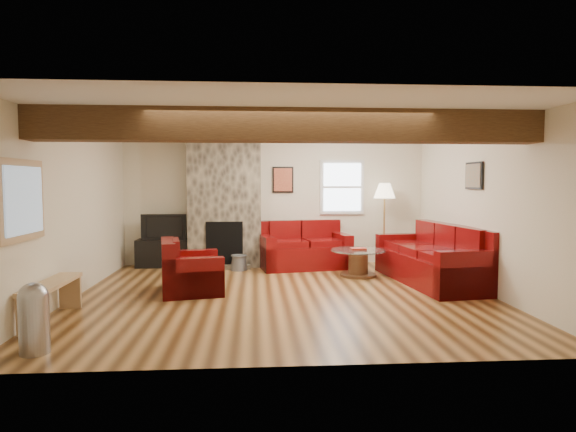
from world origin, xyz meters
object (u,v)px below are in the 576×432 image
object	(u,v)px
sofa_three	(432,254)
floor_lamp	(385,195)
armchair_red	(192,266)
tv_cabinet	(165,253)
television	(165,227)
coffee_table	(358,263)
loveseat	(304,245)

from	to	relation	value
sofa_three	floor_lamp	size ratio (longest dim) A/B	1.50
armchair_red	floor_lamp	size ratio (longest dim) A/B	0.60
tv_cabinet	television	world-z (taller)	television
coffee_table	television	bearing A→B (deg)	161.24
loveseat	television	size ratio (longest dim) A/B	1.94
television	floor_lamp	distance (m)	4.34
loveseat	tv_cabinet	size ratio (longest dim) A/B	1.56
armchair_red	tv_cabinet	size ratio (longest dim) A/B	0.91
sofa_three	coffee_table	world-z (taller)	sofa_three
coffee_table	armchair_red	bearing A→B (deg)	-159.12
armchair_red	coffee_table	distance (m)	2.96
sofa_three	tv_cabinet	world-z (taller)	sofa_three
tv_cabinet	coffee_table	bearing A→B (deg)	-18.76
tv_cabinet	television	distance (m)	0.52
floor_lamp	tv_cabinet	bearing A→B (deg)	176.84
television	floor_lamp	size ratio (longest dim) A/B	0.53
armchair_red	floor_lamp	world-z (taller)	floor_lamp
sofa_three	television	bearing A→B (deg)	-118.22
sofa_three	tv_cabinet	distance (m)	5.00
loveseat	floor_lamp	distance (m)	1.85
coffee_table	television	world-z (taller)	television
loveseat	armchair_red	xyz separation A→B (m)	(-1.90, -1.96, -0.05)
tv_cabinet	loveseat	bearing A→B (deg)	-6.33
armchair_red	tv_cabinet	xyz separation A→B (m)	(-0.81, 2.26, -0.13)
tv_cabinet	floor_lamp	distance (m)	4.44
television	armchair_red	bearing A→B (deg)	-70.41
armchair_red	tv_cabinet	bearing A→B (deg)	8.36
armchair_red	sofa_three	bearing A→B (deg)	-94.79
armchair_red	television	xyz separation A→B (m)	(-0.81, 2.26, 0.39)
coffee_table	floor_lamp	xyz separation A→B (m)	(0.72, 0.97, 1.16)
tv_cabinet	floor_lamp	size ratio (longest dim) A/B	0.66
armchair_red	loveseat	bearing A→B (deg)	-55.27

